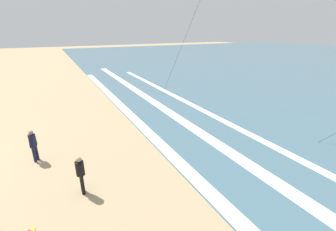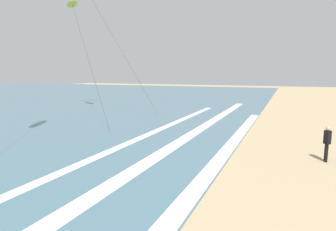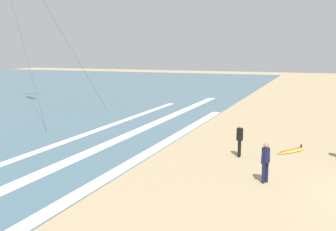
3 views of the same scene
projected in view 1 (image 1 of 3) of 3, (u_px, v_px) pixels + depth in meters
wave_foam_shoreline at (137, 122)px, 16.10m from camera, size 38.44×0.67×0.01m
wave_foam_mid_break at (191, 126)px, 15.32m from camera, size 52.55×0.77×0.01m
wave_foam_outer_break at (218, 118)px, 16.75m from camera, size 41.99×0.55×0.01m
surfer_background_far at (80, 172)px, 8.85m from camera, size 0.51×0.32×1.60m
surfer_left_near at (33, 143)px, 11.06m from camera, size 0.48×0.34×1.60m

